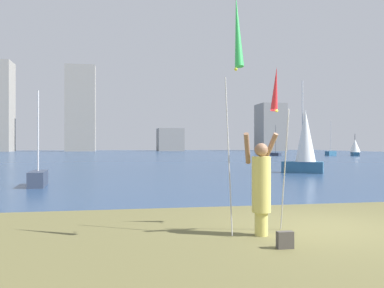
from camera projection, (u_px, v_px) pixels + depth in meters
The scene contains 14 objects.
ground at pixel (147, 157), 58.80m from camera, with size 120.00×138.00×0.12m.
person at pixel (261, 185), 7.87m from camera, with size 0.73×0.54×1.98m.
kite_flag_left at pixel (237, 37), 7.43m from camera, with size 0.16×1.05×4.50m.
kite_flag_right at pixel (276, 94), 8.65m from camera, with size 0.16×0.86×3.38m.
bag at pixel (285, 240), 6.87m from camera, with size 0.28×0.12×0.29m.
sailboat_0 at pixel (355, 148), 63.51m from camera, with size 2.16×3.22×3.40m.
sailboat_1 at pixel (331, 153), 64.92m from camera, with size 2.17×1.65×5.60m.
sailboat_3 at pixel (305, 144), 25.29m from camera, with size 2.62×2.12×5.71m.
sailboat_5 at pixel (276, 154), 64.02m from camera, with size 1.29×2.06×4.78m.
sailboat_6 at pixel (38, 178), 17.15m from camera, with size 0.77×2.23×4.03m.
skyline_tower_0 at pixel (5, 107), 103.33m from camera, with size 3.38×6.91×22.71m.
skyline_tower_1 at pixel (80, 108), 105.85m from camera, with size 7.54×4.33×22.24m.
skyline_tower_2 at pixel (170, 140), 112.78m from camera, with size 6.93×7.38×6.17m.
skyline_tower_3 at pixel (271, 127), 113.36m from camera, with size 6.82×7.77×13.00m.
Camera 1 is at (-4.37, -8.04, 1.75)m, focal length 38.32 mm.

